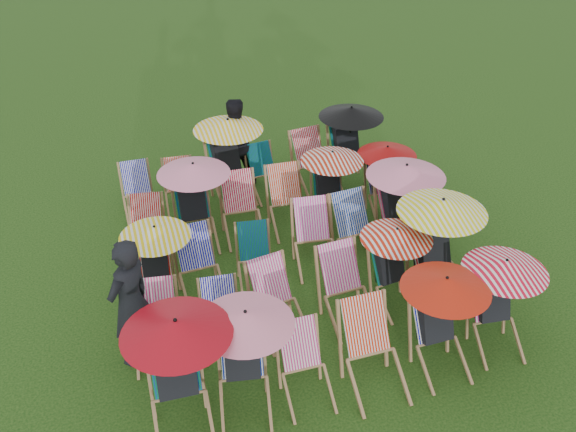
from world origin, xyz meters
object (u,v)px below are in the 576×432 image
object	(u,v)px
person_left	(131,303)
person_rear	(234,143)
deckchair_29	(350,143)
deckchair_5	(499,303)
deckchair_0	(178,374)

from	to	relation	value
person_left	person_rear	distance (m)	4.48
deckchair_29	person_left	bearing A→B (deg)	-142.05
deckchair_5	deckchair_29	size ratio (longest dim) A/B	0.91
deckchair_0	person_rear	distance (m)	5.39
person_rear	deckchair_5	bearing A→B (deg)	108.63
person_left	person_rear	world-z (taller)	person_left
deckchair_29	person_left	world-z (taller)	person_left
deckchair_0	person_left	world-z (taller)	person_left
deckchair_0	deckchair_29	xyz separation A→B (m)	(3.86, 4.61, -0.02)
deckchair_0	deckchair_29	size ratio (longest dim) A/B	1.03
deckchair_0	person_rear	bearing A→B (deg)	71.80
deckchair_29	person_left	xyz separation A→B (m)	(-4.23, -3.45, 0.17)
deckchair_0	deckchair_29	world-z (taller)	deckchair_0
deckchair_29	person_rear	world-z (taller)	person_rear
deckchair_0	person_left	size ratio (longest dim) A/B	0.80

